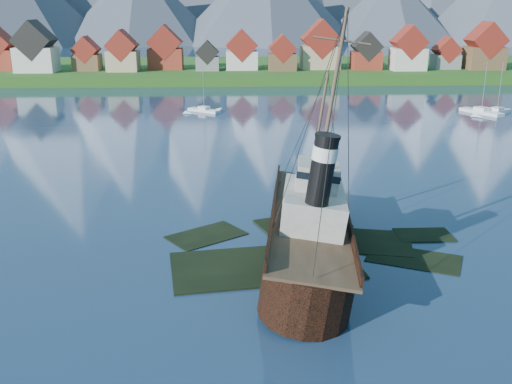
{
  "coord_description": "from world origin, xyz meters",
  "views": [
    {
      "loc": [
        -6.11,
        -52.36,
        23.94
      ],
      "look_at": [
        -3.51,
        6.0,
        5.0
      ],
      "focal_mm": 40.0,
      "sensor_mm": 36.0,
      "label": 1
    }
  ],
  "objects_px": {
    "sailboat_e": "(481,112)",
    "sailboat_d": "(497,112)",
    "tugboat_wreck": "(301,226)",
    "sailboat_c": "(204,111)"
  },
  "relations": [
    {
      "from": "sailboat_e",
      "to": "sailboat_c",
      "type": "bearing_deg",
      "value": 147.41
    },
    {
      "from": "sailboat_c",
      "to": "sailboat_e",
      "type": "height_order",
      "value": "sailboat_e"
    },
    {
      "from": "sailboat_c",
      "to": "sailboat_d",
      "type": "bearing_deg",
      "value": -57.23
    },
    {
      "from": "sailboat_c",
      "to": "sailboat_e",
      "type": "distance_m",
      "value": 66.04
    },
    {
      "from": "sailboat_d",
      "to": "sailboat_e",
      "type": "xyz_separation_m",
      "value": [
        -3.72,
        0.17,
        -0.01
      ]
    },
    {
      "from": "sailboat_e",
      "to": "sailboat_d",
      "type": "bearing_deg",
      "value": -30.68
    },
    {
      "from": "sailboat_c",
      "to": "tugboat_wreck",
      "type": "bearing_deg",
      "value": -133.77
    },
    {
      "from": "tugboat_wreck",
      "to": "sailboat_c",
      "type": "bearing_deg",
      "value": 105.85
    },
    {
      "from": "sailboat_d",
      "to": "tugboat_wreck",
      "type": "bearing_deg",
      "value": -71.97
    },
    {
      "from": "tugboat_wreck",
      "to": "sailboat_e",
      "type": "relative_size",
      "value": 2.55
    }
  ]
}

